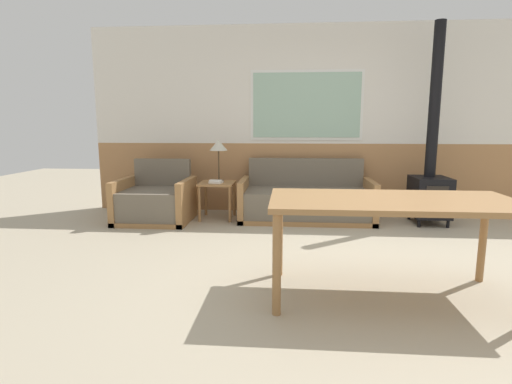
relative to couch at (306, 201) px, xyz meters
name	(u,v)px	position (x,y,z in m)	size (l,w,h in m)	color
ground_plane	(367,277)	(0.44, -2.10, -0.25)	(16.00, 16.00, 0.00)	#B2A58C
wall_back	(335,120)	(0.42, 0.53, 1.11)	(7.20, 0.09, 2.70)	#AD7A4C
couch	(306,201)	(0.00, 0.00, 0.00)	(1.80, 0.85, 0.81)	#9E7042
armchair	(156,202)	(-2.04, -0.25, 0.01)	(0.96, 0.85, 0.81)	#9E7042
side_table	(217,189)	(-1.23, -0.06, 0.17)	(0.48, 0.48, 0.51)	#9E7042
table_lamp	(218,147)	(-1.21, 0.03, 0.74)	(0.25, 0.25, 0.58)	#4C3823
book_stack	(216,182)	(-1.23, -0.13, 0.28)	(0.19, 0.16, 0.04)	white
dining_table	(392,209)	(0.52, -2.48, 0.43)	(1.80, 0.86, 0.76)	#9E7042
wood_stove	(431,175)	(1.60, -0.10, 0.40)	(0.45, 0.54, 2.57)	black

